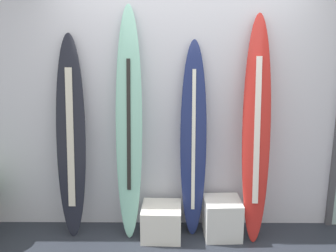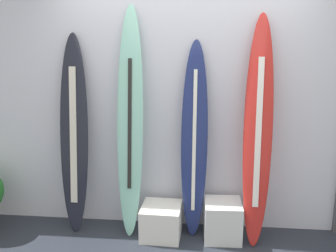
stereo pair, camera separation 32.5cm
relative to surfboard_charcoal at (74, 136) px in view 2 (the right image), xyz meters
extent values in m
cube|color=silver|center=(1.10, 0.27, 0.40)|extent=(7.20, 0.20, 2.80)
ellipsoid|color=black|center=(0.00, 0.00, 0.00)|extent=(0.30, 0.31, 2.01)
cube|color=beige|center=(0.00, -0.03, 0.00)|extent=(0.07, 0.18, 1.35)
ellipsoid|color=#8ACCB6|center=(0.57, -0.01, 0.13)|extent=(0.28, 0.33, 2.27)
cube|color=black|center=(0.57, -0.03, 0.13)|extent=(0.04, 0.16, 1.26)
ellipsoid|color=navy|center=(1.20, 0.02, -0.03)|extent=(0.26, 0.25, 1.95)
cube|color=white|center=(1.20, 0.00, -0.03)|extent=(0.04, 0.15, 1.38)
cone|color=black|center=(1.20, -0.02, -0.83)|extent=(0.07, 0.08, 0.11)
ellipsoid|color=red|center=(1.79, -0.06, 0.09)|extent=(0.29, 0.41, 2.19)
cube|color=silver|center=(1.79, -0.09, 0.10)|extent=(0.06, 0.22, 1.39)
cone|color=black|center=(1.79, -0.15, -0.81)|extent=(0.07, 0.08, 0.11)
cube|color=white|center=(0.89, -0.10, -0.84)|extent=(0.40, 0.40, 0.33)
cube|color=silver|center=(1.50, -0.08, -0.81)|extent=(0.37, 0.37, 0.39)
camera|label=1|loc=(0.97, -3.66, 1.08)|focal=41.89mm
camera|label=2|loc=(1.30, -3.65, 1.08)|focal=41.89mm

